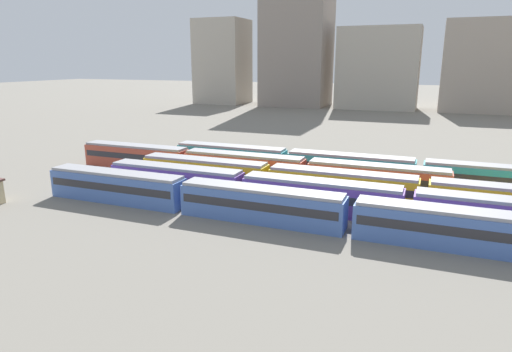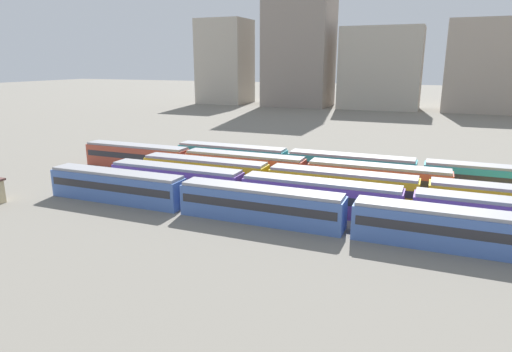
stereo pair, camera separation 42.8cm
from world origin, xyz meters
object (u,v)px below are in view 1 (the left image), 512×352
train_track_4 (350,167)px  train_track_0 (454,228)px  train_track_1 (510,217)px  train_track_3 (244,166)px

train_track_4 → train_track_0: bearing=-57.5°
train_track_1 → train_track_4: (-18.40, 15.60, -0.00)m
train_track_4 → train_track_1: bearing=-40.3°
train_track_0 → train_track_4: 24.65m
train_track_0 → train_track_1: same height
train_track_1 → train_track_4: size_ratio=1.68×
train_track_3 → train_track_4: same height
train_track_1 → train_track_3: same height
train_track_1 → train_track_3: (-32.83, 10.40, -0.00)m
train_track_0 → train_track_1: 7.33m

